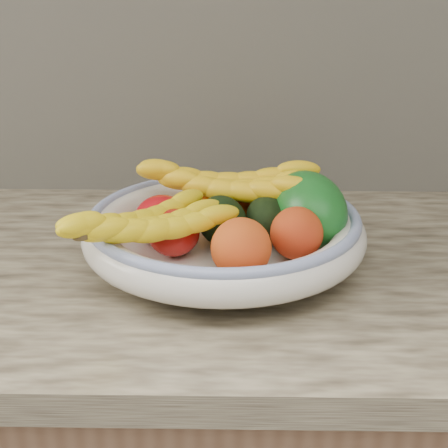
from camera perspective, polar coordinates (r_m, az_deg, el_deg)
fruit_bowl at (r=0.95m, az=-0.00°, el=-0.64°), size 0.39×0.39×0.08m
clementine_back_left at (r=1.04m, az=-1.37°, el=1.85°), size 0.06×0.06×0.04m
clementine_back_right at (r=1.04m, az=1.99°, el=1.70°), size 0.05×0.05×0.05m
clementine_back_mid at (r=1.02m, az=-0.64°, el=1.28°), size 0.07×0.07×0.05m
tomato_left at (r=0.95m, az=-5.19°, el=0.30°), size 0.09×0.09×0.07m
tomato_near_left at (r=0.91m, az=-4.23°, el=-0.71°), size 0.08×0.08×0.06m
avocado_center at (r=0.94m, az=-0.16°, el=0.29°), size 0.09×0.11×0.07m
avocado_right at (r=0.96m, az=3.79°, el=0.58°), size 0.08×0.10×0.07m
green_mango at (r=0.96m, az=6.93°, el=1.20°), size 0.17×0.18×0.13m
peach_front at (r=0.85m, az=1.43°, el=-2.00°), size 0.09×0.09×0.08m
peach_right at (r=0.90m, az=6.06°, el=-0.76°), size 0.07×0.07×0.07m
banana_bunch_back at (r=1.00m, az=0.14°, el=2.92°), size 0.30×0.16×0.08m
banana_bunch_front at (r=0.87m, az=-6.54°, el=-0.43°), size 0.26×0.23×0.07m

